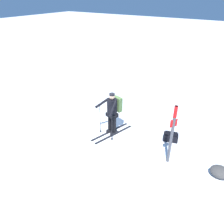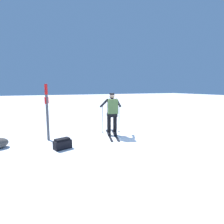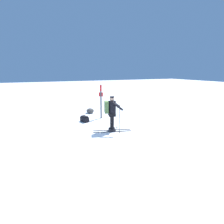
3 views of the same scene
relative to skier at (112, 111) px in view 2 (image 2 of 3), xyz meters
The scene contains 4 objects.
ground_plane 1.08m from the skier, 36.83° to the right, with size 80.00×80.00×0.00m, color white.
skier is the anchor object (origin of this frame).
dropped_backpack 2.33m from the skier, 159.33° to the right, with size 0.58×0.43×0.33m.
trail_marker 2.41m from the skier, behind, with size 0.15×0.21×2.02m.
Camera 2 is at (-3.10, -5.94, 1.90)m, focal length 28.00 mm.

